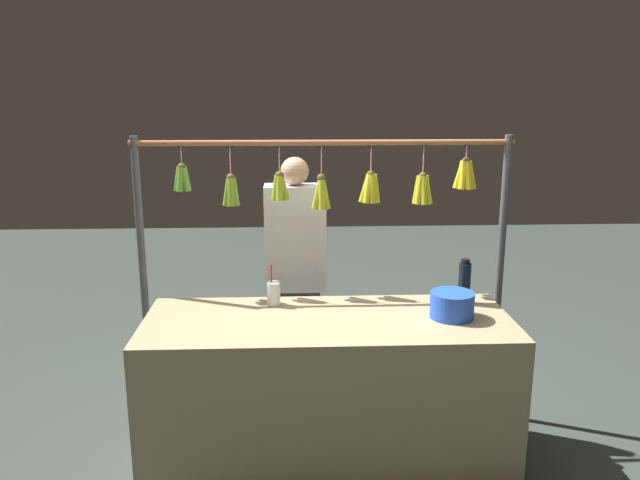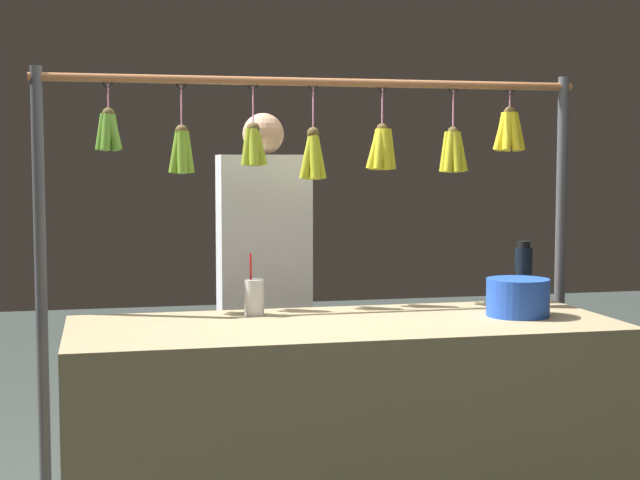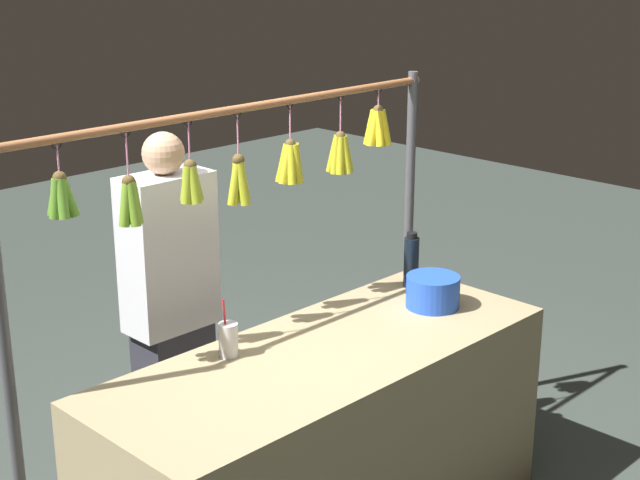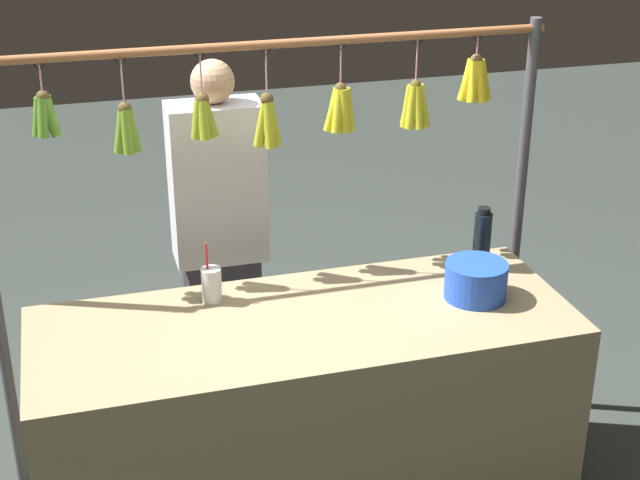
{
  "view_description": "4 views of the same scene",
  "coord_description": "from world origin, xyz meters",
  "views": [
    {
      "loc": [
        0.17,
        2.96,
        1.94
      ],
      "look_at": [
        0.04,
        0.0,
        1.23
      ],
      "focal_mm": 34.51,
      "sensor_mm": 36.0,
      "label": 1
    },
    {
      "loc": [
        0.81,
        3.16,
        1.36
      ],
      "look_at": [
        0.09,
        0.0,
        1.1
      ],
      "focal_mm": 53.69,
      "sensor_mm": 36.0,
      "label": 2
    },
    {
      "loc": [
        2.34,
        2.29,
        2.31
      ],
      "look_at": [
        0.02,
        0.0,
        1.26
      ],
      "focal_mm": 53.51,
      "sensor_mm": 36.0,
      "label": 3
    },
    {
      "loc": [
        0.73,
        2.75,
        2.39
      ],
      "look_at": [
        -0.06,
        0.0,
        1.11
      ],
      "focal_mm": 52.52,
      "sensor_mm": 36.0,
      "label": 4
    }
  ],
  "objects": [
    {
      "name": "drink_cup",
      "position": [
        0.28,
        -0.22,
        0.88
      ],
      "size": [
        0.07,
        0.07,
        0.23
      ],
      "color": "silver",
      "rests_on": "market_counter"
    },
    {
      "name": "water_bottle",
      "position": [
        -0.76,
        -0.21,
        0.94
      ],
      "size": [
        0.07,
        0.07,
        0.25
      ],
      "color": "black",
      "rests_on": "market_counter"
    },
    {
      "name": "market_counter",
      "position": [
        0.0,
        0.0,
        0.41
      ],
      "size": [
        1.89,
        0.72,
        0.82
      ],
      "primitive_type": "cube",
      "color": "tan",
      "rests_on": "ground"
    },
    {
      "name": "ground_plane",
      "position": [
        0.0,
        0.0,
        0.0
      ],
      "size": [
        12.0,
        12.0,
        0.0
      ],
      "primitive_type": "plane",
      "color": "#38403B"
    },
    {
      "name": "vendor_person",
      "position": [
        0.16,
        -0.73,
        0.78
      ],
      "size": [
        0.37,
        0.2,
        1.57
      ],
      "color": "#2D2D38",
      "rests_on": "ground"
    },
    {
      "name": "blue_bucket",
      "position": [
        -0.64,
        0.01,
        0.89
      ],
      "size": [
        0.22,
        0.22,
        0.13
      ],
      "primitive_type": "cylinder",
      "color": "blue",
      "rests_on": "market_counter"
    },
    {
      "name": "display_rack",
      "position": [
        -0.05,
        -0.45,
        1.25
      ],
      "size": [
        2.13,
        0.13,
        1.72
      ],
      "color": "#4C4C51",
      "rests_on": "ground"
    }
  ]
}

